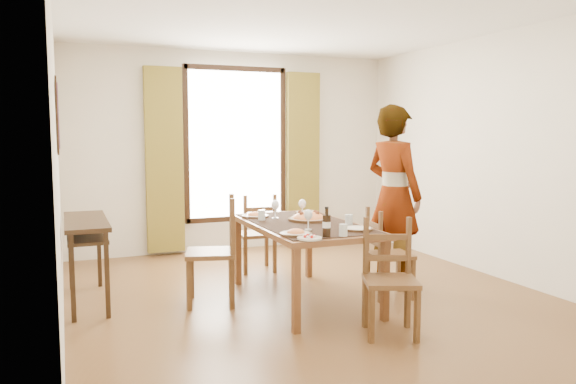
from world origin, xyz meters
name	(u,v)px	position (x,y,z in m)	size (l,w,h in m)	color
ground	(309,296)	(0.00, 0.00, 0.00)	(5.00, 5.00, 0.00)	brown
room_shell	(304,139)	(0.00, 0.13, 1.54)	(4.60, 5.10, 2.74)	beige
console_table	(86,231)	(-2.03, 0.60, 0.68)	(0.38, 1.20, 0.80)	black
dining_table	(304,230)	(-0.11, -0.11, 0.69)	(0.94, 1.71, 0.76)	brown
chair_west	(215,254)	(-0.92, 0.12, 0.47)	(0.55, 0.55, 1.02)	brown
chair_north	(257,235)	(-0.15, 1.15, 0.42)	(0.43, 0.43, 0.91)	brown
chair_south	(390,281)	(0.17, -1.19, 0.43)	(0.53, 0.53, 0.92)	brown
chair_east	(387,256)	(0.70, -0.31, 0.41)	(0.44, 0.44, 0.88)	brown
man	(394,195)	(1.03, 0.12, 0.95)	(0.63, 0.79, 1.90)	gray
plate_sw	(296,232)	(-0.42, -0.67, 0.78)	(0.27, 0.27, 0.05)	silver
plate_se	(358,227)	(0.18, -0.65, 0.78)	(0.27, 0.27, 0.05)	silver
plate_nw	(255,214)	(-0.41, 0.42, 0.78)	(0.27, 0.27, 0.05)	silver
plate_ne	(307,211)	(0.17, 0.42, 0.78)	(0.27, 0.27, 0.05)	silver
pasta_platter	(309,215)	(0.00, 0.00, 0.81)	(0.40, 0.40, 0.10)	#D2441A
caprese_plate	(309,237)	(-0.39, -0.89, 0.78)	(0.20, 0.20, 0.04)	silver
wine_glass_a	(308,220)	(-0.23, -0.49, 0.85)	(0.08, 0.08, 0.18)	white
wine_glass_b	(302,208)	(0.03, 0.24, 0.85)	(0.08, 0.08, 0.18)	white
wine_glass_c	(275,209)	(-0.26, 0.25, 0.85)	(0.08, 0.08, 0.18)	white
tumbler_a	(349,220)	(0.22, -0.40, 0.81)	(0.07, 0.07, 0.10)	silver
tumbler_b	(262,215)	(-0.42, 0.20, 0.81)	(0.07, 0.07, 0.10)	silver
tumbler_c	(343,230)	(-0.08, -0.87, 0.81)	(0.07, 0.07, 0.10)	silver
wine_bottle	(327,222)	(-0.22, -0.84, 0.88)	(0.07, 0.07, 0.25)	black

